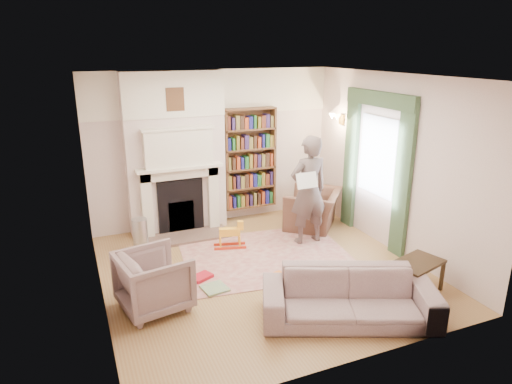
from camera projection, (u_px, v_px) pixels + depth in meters
name	position (u px, v px, depth m)	size (l,w,h in m)	color
floor	(262.00, 270.00, 6.77)	(4.50, 4.50, 0.00)	olive
ceiling	(263.00, 77.00, 5.92)	(4.50, 4.50, 0.00)	white
wall_back	(214.00, 148.00, 8.32)	(4.50, 4.50, 0.00)	beige
wall_front	(357.00, 240.00, 4.37)	(4.50, 4.50, 0.00)	beige
wall_left	(93.00, 200.00, 5.52)	(4.50, 4.50, 0.00)	beige
wall_right	(394.00, 165.00, 7.17)	(4.50, 4.50, 0.00)	beige
fireplace	(176.00, 155.00, 7.87)	(1.70, 0.58, 2.80)	beige
bookcase	(249.00, 159.00, 8.51)	(1.00, 0.24, 1.85)	brown
window	(378.00, 156.00, 7.50)	(0.02, 0.90, 1.30)	silver
curtain_left	(403.00, 182.00, 6.95)	(0.07, 0.32, 2.40)	#334E32
curtain_right	(351.00, 162.00, 8.18)	(0.07, 0.32, 2.40)	#334E32
pelmet	(380.00, 99.00, 7.20)	(0.09, 1.70, 0.24)	#334E32
wall_sconce	(333.00, 120.00, 8.26)	(0.20, 0.24, 0.24)	gold
rug	(266.00, 256.00, 7.22)	(2.57, 1.98, 0.01)	#CAAF98
armchair_reading	(313.00, 209.00, 8.35)	(1.03, 0.90, 0.67)	#53342C
armchair_left	(154.00, 281.00, 5.70)	(0.81, 0.83, 0.75)	gray
sofa	(349.00, 297.00, 5.47)	(2.08, 0.81, 0.61)	#A7968A
man_reading	(308.00, 190.00, 7.48)	(0.67, 0.44, 1.83)	#5B4B48
newspaper	(307.00, 180.00, 7.18)	(0.36, 0.02, 0.25)	white
coffee_table	(416.00, 277.00, 6.11)	(0.70, 0.45, 0.45)	#332412
paraffin_heater	(140.00, 235.00, 7.34)	(0.24, 0.24, 0.55)	#A1A3A9
rocking_horse	(230.00, 235.00, 7.46)	(0.53, 0.21, 0.46)	yellow
board_game	(215.00, 288.00, 6.22)	(0.32, 0.32, 0.03)	#DAD54D
game_box_lid	(202.00, 277.00, 6.50)	(0.30, 0.20, 0.05)	#B21423
comic_annuals	(286.00, 279.00, 6.49)	(0.47, 0.48, 0.02)	red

